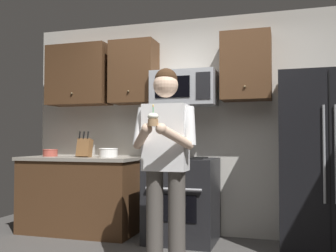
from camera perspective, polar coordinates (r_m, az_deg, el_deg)
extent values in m
cube|color=beige|center=(4.71, 5.03, 0.05)|extent=(4.40, 0.10, 2.60)
cube|color=black|center=(4.41, 2.08, -10.75)|extent=(0.76, 0.66, 0.92)
cube|color=black|center=(4.10, 0.87, -11.99)|extent=(0.48, 0.01, 0.28)
cylinder|color=#99999E|center=(4.05, 0.78, -9.26)|extent=(0.60, 0.03, 0.03)
cylinder|color=black|center=(4.28, -0.74, -4.75)|extent=(0.18, 0.18, 0.01)
cylinder|color=black|center=(4.19, 3.98, -4.81)|extent=(0.18, 0.18, 0.01)
cylinder|color=black|center=(4.55, 0.32, -4.59)|extent=(0.18, 0.18, 0.01)
cylinder|color=black|center=(4.46, 4.78, -4.64)|extent=(0.18, 0.18, 0.01)
cube|color=#9EA0A5|center=(4.52, 2.45, 5.48)|extent=(0.74, 0.40, 0.40)
cube|color=black|center=(4.35, 0.62, 5.78)|extent=(0.40, 0.01, 0.24)
cube|color=black|center=(4.26, 5.18, 5.94)|extent=(0.16, 0.01, 0.30)
cube|color=black|center=(4.21, 22.19, -5.01)|extent=(0.90, 0.72, 1.80)
cylinder|color=gray|center=(3.82, 21.96, -3.83)|extent=(0.02, 0.02, 0.90)
cylinder|color=gray|center=(3.84, 23.45, -3.80)|extent=(0.02, 0.02, 0.90)
cube|color=black|center=(3.84, 22.71, -5.30)|extent=(0.01, 0.01, 1.74)
cube|color=#4C301C|center=(5.12, -12.90, 7.24)|extent=(0.80, 0.34, 0.76)
sphere|color=brown|center=(4.93, -13.96, 4.67)|extent=(0.03, 0.03, 0.03)
cube|color=#4C301C|center=(4.80, -5.02, 7.82)|extent=(0.55, 0.34, 0.76)
sphere|color=brown|center=(4.60, -5.86, 5.11)|extent=(0.03, 0.03, 0.03)
cube|color=#4C301C|center=(4.49, 11.40, 8.55)|extent=(0.55, 0.34, 0.76)
sphere|color=brown|center=(4.27, 11.20, 5.69)|extent=(0.03, 0.03, 0.03)
cube|color=#4C301C|center=(4.92, -12.89, -10.03)|extent=(1.40, 0.62, 0.88)
cube|color=gray|center=(4.88, -12.85, -4.68)|extent=(1.44, 0.66, 0.04)
cube|color=brown|center=(4.79, -12.16, -3.18)|extent=(0.16, 0.15, 0.24)
cylinder|color=black|center=(4.80, -12.84, -1.32)|extent=(0.02, 0.04, 0.09)
cylinder|color=black|center=(4.77, -12.26, -1.32)|extent=(0.02, 0.04, 0.09)
cylinder|color=black|center=(4.74, -11.68, -1.32)|extent=(0.02, 0.04, 0.09)
cylinder|color=white|center=(4.72, -8.76, -3.94)|extent=(0.22, 0.22, 0.10)
torus|color=white|center=(4.72, -8.76, -3.33)|extent=(0.23, 0.23, 0.01)
cylinder|color=#B24C3F|center=(5.13, -16.91, -3.83)|extent=(0.18, 0.18, 0.08)
torus|color=#B24C3F|center=(5.13, -16.91, -3.37)|extent=(0.19, 0.19, 0.01)
cylinder|color=#4C4742|center=(3.50, -1.96, -13.58)|extent=(0.15, 0.15, 0.86)
cylinder|color=#4C4742|center=(3.44, 1.29, -13.77)|extent=(0.15, 0.15, 0.86)
cube|color=white|center=(3.40, -0.35, -1.69)|extent=(0.38, 0.22, 0.58)
sphere|color=beige|center=(3.43, -0.34, 6.02)|extent=(0.22, 0.22, 0.22)
sphere|color=#382314|center=(3.45, -0.30, 6.82)|extent=(0.20, 0.20, 0.20)
cylinder|color=white|center=(3.44, -4.08, -0.11)|extent=(0.15, 0.18, 0.35)
cylinder|color=beige|center=(3.26, -3.85, -1.70)|extent=(0.26, 0.33, 0.21)
sphere|color=beige|center=(3.11, -3.13, -0.42)|extent=(0.09, 0.09, 0.09)
cylinder|color=white|center=(3.31, 3.23, -0.03)|extent=(0.15, 0.18, 0.35)
cylinder|color=beige|center=(3.17, 1.24, -1.69)|extent=(0.26, 0.33, 0.21)
sphere|color=beige|center=(3.07, -1.03, -0.41)|extent=(0.09, 0.09, 0.09)
cylinder|color=#A87F56|center=(3.07, -2.21, 0.48)|extent=(0.08, 0.08, 0.06)
ellipsoid|color=white|center=(3.08, -2.20, 1.40)|extent=(0.09, 0.09, 0.06)
cylinder|color=#4CBF66|center=(3.08, -2.20, 2.28)|extent=(0.01, 0.01, 0.06)
ellipsoid|color=#FFD159|center=(3.08, -2.20, 2.98)|extent=(0.01, 0.01, 0.02)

